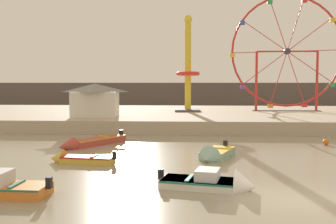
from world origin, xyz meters
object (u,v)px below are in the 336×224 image
object	(u,v)px
mooring_buoy_orange	(326,142)
motorboat_faded_red	(89,142)
ferris_wheel_red_frame	(287,53)
motorboat_seafoam	(214,155)
carnival_booth_white_ticket	(95,99)
drop_tower_yellow_tower	(188,73)
motorboat_white_red_stripe	(218,183)
motorboat_mustard_yellow	(77,159)

from	to	relation	value
mooring_buoy_orange	motorboat_faded_red	bearing A→B (deg)	-174.95
ferris_wheel_red_frame	motorboat_seafoam	bearing A→B (deg)	-111.81
motorboat_seafoam	mooring_buoy_orange	distance (m)	9.89
motorboat_seafoam	carnival_booth_white_ticket	world-z (taller)	carnival_booth_white_ticket
drop_tower_yellow_tower	motorboat_seafoam	bearing A→B (deg)	-85.41
ferris_wheel_red_frame	mooring_buoy_orange	world-z (taller)	ferris_wheel_red_frame
motorboat_white_red_stripe	drop_tower_yellow_tower	world-z (taller)	drop_tower_yellow_tower
motorboat_mustard_yellow	drop_tower_yellow_tower	size ratio (longest dim) A/B	0.36
motorboat_faded_red	motorboat_mustard_yellow	distance (m)	5.86
motorboat_seafoam	mooring_buoy_orange	xyz separation A→B (m)	(8.15, 5.61, -0.01)
drop_tower_yellow_tower	carnival_booth_white_ticket	size ratio (longest dim) A/B	2.21
motorboat_mustard_yellow	mooring_buoy_orange	bearing A→B (deg)	-148.22
motorboat_mustard_yellow	mooring_buoy_orange	distance (m)	17.30
motorboat_white_red_stripe	mooring_buoy_orange	size ratio (longest dim) A/B	9.50
motorboat_faded_red	mooring_buoy_orange	distance (m)	16.65
motorboat_seafoam	mooring_buoy_orange	size ratio (longest dim) A/B	9.26
motorboat_white_red_stripe	carnival_booth_white_ticket	xyz separation A→B (m)	(-10.36, 21.35, 2.56)
motorboat_white_red_stripe	drop_tower_yellow_tower	xyz separation A→B (m)	(-1.60, 28.94, 5.21)
carnival_booth_white_ticket	motorboat_faded_red	bearing A→B (deg)	-83.00
motorboat_mustard_yellow	mooring_buoy_orange	size ratio (longest dim) A/B	8.78
ferris_wheel_red_frame	drop_tower_yellow_tower	size ratio (longest dim) A/B	1.22
motorboat_white_red_stripe	motorboat_mustard_yellow	world-z (taller)	motorboat_white_red_stripe
motorboat_faded_red	motorboat_white_red_stripe	world-z (taller)	motorboat_white_red_stripe
motorboat_faded_red	mooring_buoy_orange	size ratio (longest dim) A/B	12.55
motorboat_faded_red	ferris_wheel_red_frame	distance (m)	27.46
motorboat_seafoam	drop_tower_yellow_tower	distance (m)	22.99
motorboat_faded_red	motorboat_seafoam	distance (m)	9.40
motorboat_faded_red	motorboat_mustard_yellow	bearing A→B (deg)	40.64
carnival_booth_white_ticket	mooring_buoy_orange	bearing A→B (deg)	-30.29
motorboat_white_red_stripe	ferris_wheel_red_frame	xyz separation A→B (m)	(9.63, 30.22, 7.50)
carnival_booth_white_ticket	motorboat_mustard_yellow	bearing A→B (deg)	-83.94
motorboat_faded_red	motorboat_seafoam	size ratio (longest dim) A/B	1.35
motorboat_seafoam	drop_tower_yellow_tower	size ratio (longest dim) A/B	0.38
drop_tower_yellow_tower	mooring_buoy_orange	xyz separation A→B (m)	(9.94, -16.71, -5.23)
motorboat_seafoam	motorboat_faded_red	bearing A→B (deg)	-95.61
motorboat_white_red_stripe	carnival_booth_white_ticket	distance (m)	23.87
motorboat_mustard_yellow	carnival_booth_white_ticket	distance (m)	16.85
mooring_buoy_orange	motorboat_white_red_stripe	bearing A→B (deg)	-124.30
motorboat_faded_red	motorboat_seafoam	world-z (taller)	motorboat_seafoam
ferris_wheel_red_frame	carnival_booth_white_ticket	distance (m)	22.42
motorboat_faded_red	drop_tower_yellow_tower	xyz separation A→B (m)	(6.64, 18.18, 5.18)
drop_tower_yellow_tower	carnival_booth_white_ticket	bearing A→B (deg)	-139.07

